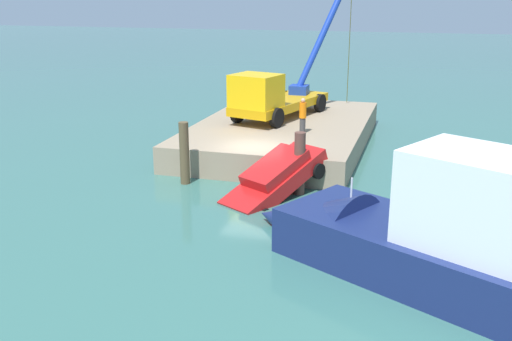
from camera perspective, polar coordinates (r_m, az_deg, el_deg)
The scene contains 8 objects.
ground at distance 26.07m, azimuth -0.27°, elevation -0.39°, with size 200.00×200.00×0.00m, color #386B60.
dock at distance 31.14m, azimuth 2.68°, elevation 3.66°, with size 13.69×8.43×1.25m, color gray.
crane_truck at distance 31.21m, azimuth 1.79°, elevation 7.45°, with size 8.92×5.21×7.94m.
dock_worker at distance 28.28m, azimuth 4.55°, elevation 5.34°, with size 0.34×0.34×1.69m.
salvaged_car at distance 23.19m, azimuth 1.82°, elevation -0.77°, with size 4.76×3.76×2.52m.
moored_yacht at distance 17.17m, azimuth 16.24°, elevation -7.84°, with size 9.32×13.57×6.48m.
piling_near at distance 24.68m, azimuth -6.95°, elevation 1.67°, with size 0.40×0.40×2.64m, color brown.
piling_mid at distance 23.28m, azimuth 4.24°, elevation 0.67°, with size 0.43×0.43×2.52m, color brown.
Camera 1 is at (23.86, 7.12, 7.75)m, focal length 41.33 mm.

